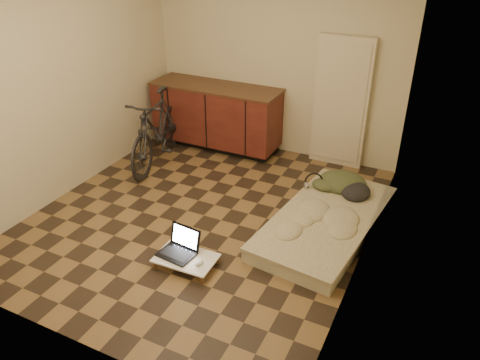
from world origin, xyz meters
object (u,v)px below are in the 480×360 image
at_px(futon, 326,222).
at_px(lap_desk, 186,258).
at_px(laptop, 180,248).
at_px(bicycle, 156,126).

xyz_separation_m(futon, lap_desk, (-1.02, -1.18, -0.00)).
bearing_deg(laptop, bicycle, 135.89).
height_order(lap_desk, laptop, laptop).
distance_m(lap_desk, laptop, 0.12).
bearing_deg(laptop, futon, 51.72).
height_order(bicycle, lap_desk, bicycle).
height_order(bicycle, futon, bicycle).
bearing_deg(futon, laptop, -127.80).
xyz_separation_m(lap_desk, laptop, (-0.09, 0.04, 0.06)).
relative_size(bicycle, futon, 0.82).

